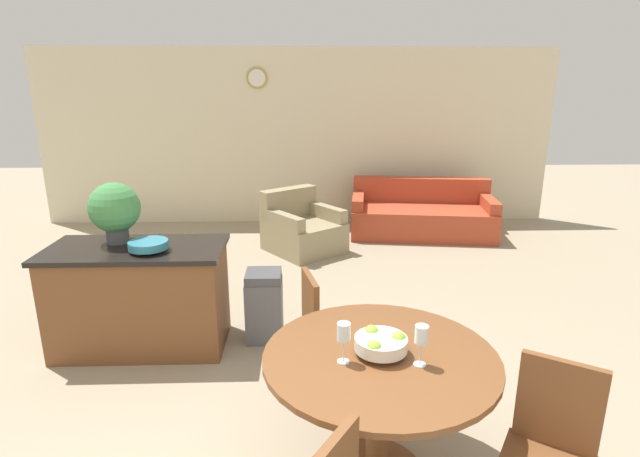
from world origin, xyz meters
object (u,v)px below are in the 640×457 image
Objects in this scene: fruit_bowl at (381,343)px; armchair at (302,230)px; trash_bin at (264,306)px; dining_chair_far_side at (326,329)px; dining_table at (379,383)px; wine_glass_left at (344,333)px; potted_plant at (115,209)px; kitchen_island at (140,297)px; dining_chair_near_right at (551,449)px; wine_glass_right at (421,336)px; couch at (421,216)px; teal_bowl at (148,245)px.

fruit_bowl reaches higher than armchair.
fruit_bowl is 0.45× the size of trash_bin.
dining_table is at bearing 5.03° from dining_chair_far_side.
dining_chair_far_side reaches higher than fruit_bowl.
wine_glass_left is 2.48m from potted_plant.
kitchen_island is (-1.77, 1.55, -0.16)m from dining_table.
dining_chair_near_right is (0.76, -0.41, -0.11)m from dining_table.
wine_glass_left is 0.15× the size of kitchen_island.
wine_glass_right is 5.06m from couch.
dining_chair_far_side is (-0.25, 0.83, -0.11)m from dining_table.
teal_bowl is 4.52m from couch.
fruit_bowl is 0.56× the size of potted_plant.
dining_chair_far_side is 0.93m from fruit_bowl.
potted_plant is (-1.70, 0.85, 0.68)m from dining_chair_far_side.
fruit_bowl is at bearing 5.09° from dining_chair_far_side.
dining_table is at bearing -41.36° from teal_bowl.
fruit_bowl is 2.39m from kitchen_island.
dining_chair_near_right is at bearing -53.58° from trash_bin.
fruit_bowl is 0.24m from wine_glass_left.
dining_table reaches higher than trash_bin.
dining_table is 2.36m from kitchen_island.
trash_bin is at bearing -134.52° from armchair.
fruit_bowl reaches higher than dining_table.
trash_bin is at bearing -116.28° from couch.
fruit_bowl is (-0.76, 0.41, 0.35)m from dining_chair_near_right.
dining_chair_far_side is 2.02m from potted_plant.
wine_glass_right is (-0.58, 0.30, 0.45)m from dining_chair_near_right.
couch is at bearing -14.79° from armchair.
dining_chair_near_right is 3.48m from potted_plant.
fruit_bowl is 4.99m from couch.
potted_plant is (-1.95, 1.67, 0.33)m from fruit_bowl.
fruit_bowl is at bearing -41.04° from kitchen_island.
potted_plant is at bearing 139.37° from fruit_bowl.
armchair is at bearing -41.91° from dining_chair_near_right.
potted_plant is at bearing 135.03° from wine_glass_left.
dining_table is at bearing -123.88° from fruit_bowl.
wine_glass_right reaches higher than trash_bin.
wine_glass_left reaches higher than teal_bowl.
wine_glass_left is at bearing 13.88° from dining_chair_near_right.
wine_glass_right reaches higher than dining_chair_far_side.
wine_glass_left is at bearing -8.86° from dining_chair_far_side.
kitchen_island is at bearing -36.14° from potted_plant.
wine_glass_left reaches higher than dining_chair_far_side.
teal_bowl is (-2.39, 1.84, 0.44)m from dining_chair_near_right.
kitchen_island reaches higher than dining_table.
wine_glass_left is (0.05, -0.90, 0.45)m from dining_chair_far_side.
couch is at bearing 45.87° from kitchen_island.
potted_plant is at bearing 143.86° from kitchen_island.
dining_chair_far_side is at bearing 114.89° from wine_glass_right.
dining_table is at bearing -41.07° from kitchen_island.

